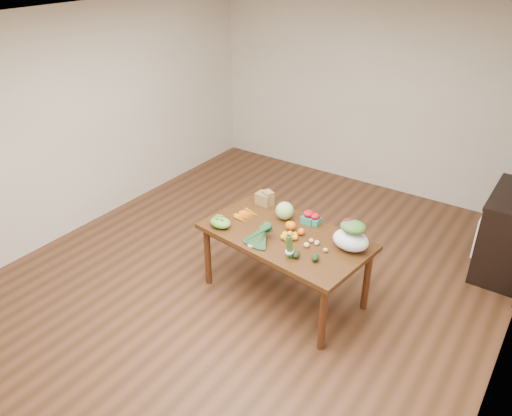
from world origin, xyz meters
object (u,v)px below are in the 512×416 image
Objects in this scene: mandarin_cluster at (290,235)px; asparagus_bundle at (290,246)px; cabinet at (509,233)px; dining_table at (284,265)px; salad_bag at (351,237)px; paper_bag at (264,198)px; kale_bunch at (257,236)px; cabbage at (285,211)px.

mandarin_cluster is 0.33m from asparagus_bundle.
cabinet is 2.54m from mandarin_cluster.
dining_table is 4.74× the size of salad_bag.
paper_bag is 0.91× the size of asparagus_bundle.
asparagus_bundle is 0.60m from salad_bag.
kale_bunch reaches higher than mandarin_cluster.
kale_bunch is at bearing -178.34° from asparagus_bundle.
kale_bunch is at bearing -152.11° from salad_bag.
cabbage is at bearing -22.68° from paper_bag.
salad_bag reaches higher than kale_bunch.
kale_bunch is at bearing -132.78° from cabinet.
dining_table is 0.56m from kale_bunch.
cabinet is at bearing 31.10° from paper_bag.
cabinet is at bearing 38.16° from cabbage.
cabbage is at bearing 170.51° from salad_bag.
cabinet is at bearing 54.55° from kale_bunch.
paper_bag is 1.27× the size of mandarin_cluster.
mandarin_cluster is 0.33m from kale_bunch.
paper_bag reaches higher than dining_table.
cabinet is 5.67× the size of mandarin_cluster.
dining_table is at bearing -134.83° from cabinet.
asparagus_bundle is at bearing -54.96° from cabbage.
kale_bunch is at bearing -132.96° from mandarin_cluster.
paper_bag is at bearing 166.34° from salad_bag.
asparagus_bundle is at bearing -60.09° from mandarin_cluster.
paper_bag is at bearing -148.90° from cabinet.
dining_table is at bearing -168.96° from salad_bag.
kale_bunch is at bearing -61.21° from paper_bag.
kale_bunch is at bearing -108.90° from dining_table.
dining_table is at bearing 148.02° from mandarin_cluster.
asparagus_bundle is at bearing -126.14° from cabinet.
cabinet is 4.08× the size of asparagus_bundle.
dining_table is 6.60× the size of asparagus_bundle.
salad_bag is (-1.16, -1.68, 0.41)m from cabinet.
asparagus_bundle reaches higher than cabbage.
asparagus_bundle is (0.76, -0.73, 0.04)m from paper_bag.
cabinet is at bearing 61.18° from asparagus_bundle.
mandarin_cluster is at bearing -50.86° from cabbage.
cabbage is 0.55× the size of salad_bag.
asparagus_bundle reaches higher than cabinet.
salad_bag is at bearing 55.78° from asparagus_bundle.
asparagus_bundle reaches higher than dining_table.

